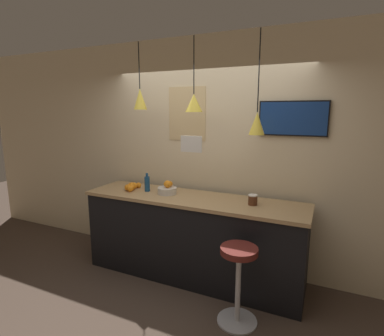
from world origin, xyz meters
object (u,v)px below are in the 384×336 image
bar_stool (238,272)px  juice_bottle (147,184)px  mounted_tv (293,118)px  fruit_bowl (167,188)px  spread_jar (253,200)px

bar_stool → juice_bottle: 1.60m
juice_bottle → mounted_tv: bearing=12.9°
fruit_bowl → spread_jar: bearing=-0.2°
juice_bottle → mounted_tv: 1.89m
fruit_bowl → juice_bottle: 0.29m
fruit_bowl → spread_jar: size_ratio=2.06×
spread_jar → bar_stool: bearing=-87.6°
juice_bottle → mounted_tv: (1.66, 0.38, 0.82)m
mounted_tv → bar_stool: bearing=-107.0°
bar_stool → spread_jar: (-0.02, 0.58, 0.54)m
fruit_bowl → mounted_tv: (1.37, 0.38, 0.85)m
bar_stool → juice_bottle: (-1.37, 0.58, 0.58)m
fruit_bowl → mounted_tv: size_ratio=0.32×
fruit_bowl → juice_bottle: juice_bottle is taller
bar_stool → juice_bottle: bearing=157.0°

